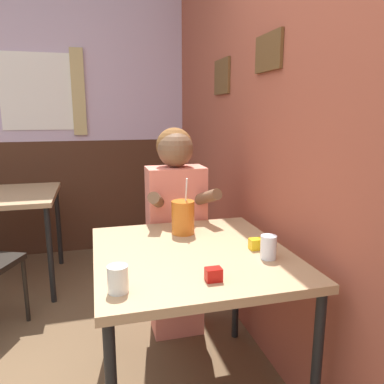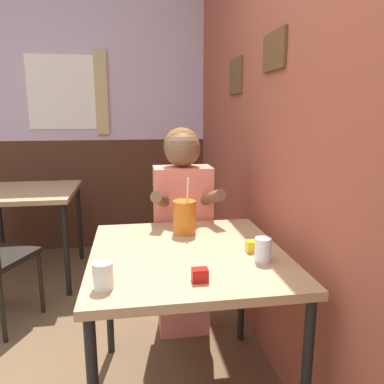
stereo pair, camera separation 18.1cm
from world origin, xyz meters
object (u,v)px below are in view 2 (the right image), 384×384
Objects in this scene: background_table at (27,200)px; person_seated at (183,227)px; main_table at (188,266)px; cocktail_pitcher at (184,217)px.

person_seated is (1.14, -0.96, 0.01)m from background_table.
main_table is 0.72× the size of person_seated.
main_table is 3.19× the size of cocktail_pitcher.
main_table is 0.30m from cocktail_pitcher.
main_table is 1.13× the size of background_table.
person_seated reaches higher than background_table.
person_seated is 0.37m from cocktail_pitcher.
cocktail_pitcher reaches higher than main_table.
cocktail_pitcher reaches higher than background_table.
main_table is at bearing -95.57° from person_seated.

